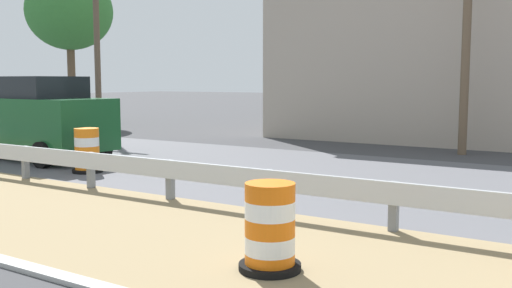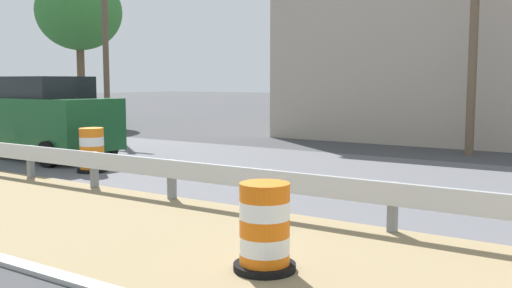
# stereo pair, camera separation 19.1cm
# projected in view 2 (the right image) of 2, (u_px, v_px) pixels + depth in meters

# --- Properties ---
(traffic_barrel_close) EXTENTS (0.70, 0.70, 0.98)m
(traffic_barrel_close) POSITION_uv_depth(u_px,v_px,m) (265.00, 231.00, 6.36)
(traffic_barrel_close) COLOR orange
(traffic_barrel_close) RESTS_ON ground
(traffic_barrel_mid) EXTENTS (0.69, 0.69, 1.02)m
(traffic_barrel_mid) POSITION_uv_depth(u_px,v_px,m) (92.00, 152.00, 13.26)
(traffic_barrel_mid) COLOR orange
(traffic_barrel_mid) RESTS_ON ground
(car_lead_near_lane) EXTENTS (2.13, 4.47, 2.20)m
(car_lead_near_lane) POSITION_uv_depth(u_px,v_px,m) (44.00, 118.00, 15.45)
(car_lead_near_lane) COLOR #195128
(car_lead_near_lane) RESTS_ON ground
(roadside_shop_near) EXTENTS (6.27, 11.07, 6.75)m
(roadside_shop_near) POSITION_uv_depth(u_px,v_px,m) (442.00, 44.00, 20.60)
(roadside_shop_near) COLOR #AD9E8E
(roadside_shop_near) RESTS_ON ground
(utility_pole_mid) EXTENTS (0.24, 1.80, 8.30)m
(utility_pole_mid) POSITION_uv_depth(u_px,v_px,m) (105.00, 25.00, 23.28)
(utility_pole_mid) COLOR brown
(utility_pole_mid) RESTS_ON ground
(tree_roadside) EXTENTS (3.97, 3.97, 7.08)m
(tree_roadside) POSITION_uv_depth(u_px,v_px,m) (79.00, 12.00, 27.03)
(tree_roadside) COLOR brown
(tree_roadside) RESTS_ON ground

